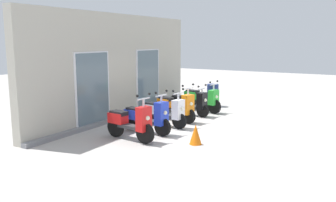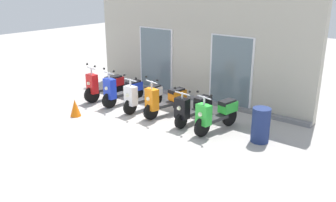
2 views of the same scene
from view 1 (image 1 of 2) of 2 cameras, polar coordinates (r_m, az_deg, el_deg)
ground_plane at (r=11.08m, az=4.18°, el=-4.08°), size 40.00×40.00×0.00m
storefront_facade at (r=12.32m, az=-7.80°, el=5.21°), size 8.34×0.50×3.50m
scooter_red at (r=9.51m, az=-6.02°, el=-3.44°), size 0.57×1.63×1.30m
scooter_blue at (r=10.20m, az=-3.34°, el=-2.57°), size 0.56×1.67×1.27m
scooter_white at (r=10.95m, az=-0.51°, el=-1.66°), size 0.59×1.59×1.21m
scooter_orange at (r=11.69m, az=1.34°, el=-0.89°), size 0.70×1.59×1.27m
scooter_black at (r=12.58m, az=3.52°, el=-0.29°), size 0.58×1.53×1.13m
scooter_green at (r=13.26m, az=5.45°, el=0.38°), size 0.63×1.63×1.20m
trash_bin at (r=14.41m, az=7.15°, el=0.91°), size 0.46×0.46×0.89m
traffic_cone at (r=9.17m, az=4.43°, el=-5.35°), size 0.32×0.32×0.52m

